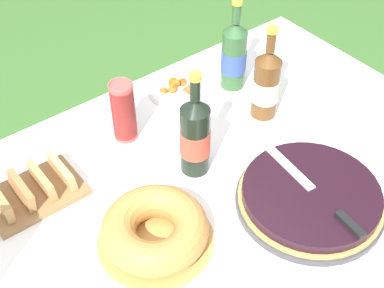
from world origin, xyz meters
TOP-DOWN VIEW (x-y plane):
  - garden_table at (0.00, 0.00)m, footprint 1.65×1.14m
  - tablecloth at (0.00, 0.00)m, footprint 1.66×1.15m
  - berry_tart at (0.18, -0.18)m, footprint 0.40×0.40m
  - serving_knife at (0.18, -0.21)m, footprint 0.06×0.38m
  - bundt_cake at (-0.22, -0.03)m, footprint 0.30×0.30m
  - cup_stack at (-0.06, 0.35)m, footprint 0.07×0.07m
  - cider_bottle_green at (0.37, 0.35)m, footprint 0.08×0.08m
  - cider_bottle_amber at (0.35, 0.18)m, footprint 0.09×0.09m
  - juice_bottle_red at (0.02, 0.12)m, footprint 0.09×0.09m
  - snack_plate_near at (0.20, 0.44)m, footprint 0.20×0.20m
  - bread_board at (-0.40, 0.30)m, footprint 0.26×0.18m

SIDE VIEW (x-z plane):
  - garden_table at x=0.00m, z-range 0.29..0.99m
  - tablecloth at x=0.00m, z-range 0.63..0.74m
  - snack_plate_near at x=0.20m, z-range 0.68..0.74m
  - bread_board at x=-0.40m, z-range 0.69..0.76m
  - berry_tart at x=0.18m, z-range 0.70..0.76m
  - bundt_cake at x=-0.22m, z-range 0.70..0.79m
  - serving_knife at x=0.18m, z-range 0.76..0.77m
  - cup_stack at x=-0.06m, z-range 0.70..0.90m
  - cider_bottle_amber at x=0.35m, z-range 0.66..0.98m
  - cider_bottle_green at x=0.37m, z-range 0.66..0.98m
  - juice_bottle_red at x=0.02m, z-range 0.66..0.99m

